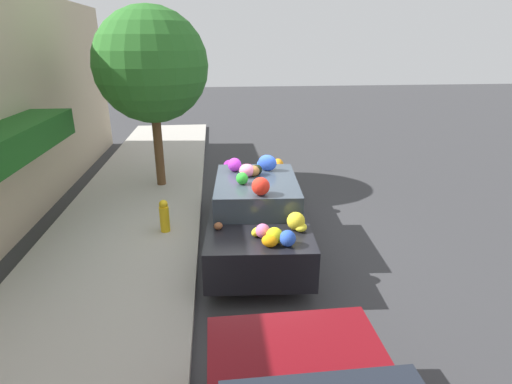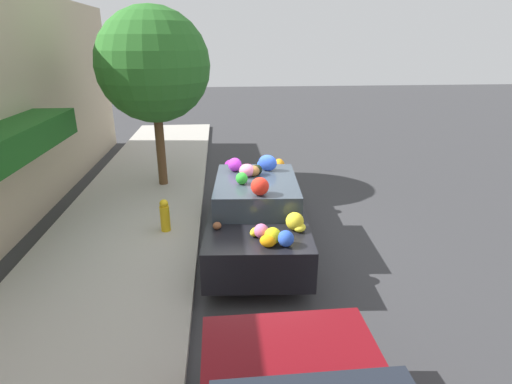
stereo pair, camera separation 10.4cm
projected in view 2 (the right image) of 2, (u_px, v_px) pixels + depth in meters
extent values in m
plane|color=#38383A|center=(253.00, 243.00, 8.17)|extent=(60.00, 60.00, 0.00)
cube|color=#B2ADA3|center=(117.00, 246.00, 7.92)|extent=(24.00, 3.20, 0.13)
cube|color=#195919|center=(7.00, 144.00, 7.05)|extent=(4.48, 0.90, 0.55)
cylinder|color=brown|center=(160.00, 146.00, 10.82)|extent=(0.24, 0.24, 2.17)
sphere|color=#2D7228|center=(153.00, 65.00, 10.08)|extent=(2.87, 2.87, 2.87)
cylinder|color=gold|center=(165.00, 218.00, 8.34)|extent=(0.20, 0.20, 0.55)
sphere|color=gold|center=(164.00, 204.00, 8.22)|extent=(0.18, 0.18, 0.18)
cube|color=black|center=(256.00, 215.00, 7.95)|extent=(4.53, 2.03, 0.69)
cube|color=#333D47|center=(256.00, 191.00, 7.58)|extent=(2.09, 1.66, 0.46)
cylinder|color=black|center=(221.00, 205.00, 9.34)|extent=(0.59, 0.22, 0.58)
cylinder|color=black|center=(289.00, 204.00, 9.37)|extent=(0.59, 0.22, 0.58)
cylinder|color=black|center=(211.00, 266.00, 6.78)|extent=(0.59, 0.22, 0.58)
cylinder|color=black|center=(304.00, 265.00, 6.81)|extent=(0.59, 0.22, 0.58)
sphere|color=black|center=(233.00, 173.00, 9.08)|extent=(0.18, 0.18, 0.16)
ellipsoid|color=orange|center=(241.00, 170.00, 9.23)|extent=(0.24, 0.23, 0.19)
sphere|color=red|center=(260.00, 186.00, 6.69)|extent=(0.31, 0.31, 0.31)
sphere|color=yellow|center=(273.00, 236.00, 6.05)|extent=(0.35, 0.35, 0.26)
ellipsoid|color=brown|center=(217.00, 226.00, 6.54)|extent=(0.20, 0.20, 0.12)
ellipsoid|color=blue|center=(262.00, 164.00, 8.24)|extent=(0.24, 0.26, 0.14)
sphere|color=yellow|center=(295.00, 221.00, 6.49)|extent=(0.37, 0.37, 0.30)
ellipsoid|color=yellow|center=(256.00, 232.00, 6.31)|extent=(0.27, 0.26, 0.14)
ellipsoid|color=#FC9C0E|center=(268.00, 241.00, 5.97)|extent=(0.26, 0.29, 0.19)
ellipsoid|color=orange|center=(279.00, 166.00, 9.28)|extent=(0.31, 0.30, 0.35)
sphere|color=pink|center=(261.00, 231.00, 6.23)|extent=(0.32, 0.32, 0.23)
ellipsoid|color=blue|center=(268.00, 163.00, 7.96)|extent=(0.34, 0.43, 0.33)
sphere|color=black|center=(257.00, 170.00, 7.73)|extent=(0.22, 0.22, 0.20)
sphere|color=#AD2DC5|center=(235.00, 165.00, 7.93)|extent=(0.30, 0.30, 0.27)
ellipsoid|color=purple|center=(230.00, 167.00, 9.28)|extent=(0.38, 0.38, 0.32)
sphere|color=blue|center=(286.00, 238.00, 5.97)|extent=(0.25, 0.25, 0.25)
ellipsoid|color=pink|center=(247.00, 170.00, 7.63)|extent=(0.42, 0.42, 0.24)
ellipsoid|color=yellow|center=(299.00, 227.00, 6.46)|extent=(0.29, 0.27, 0.14)
ellipsoid|color=#946030|center=(254.00, 171.00, 7.66)|extent=(0.32, 0.32, 0.20)
ellipsoid|color=red|center=(249.00, 172.00, 9.11)|extent=(0.19, 0.24, 0.18)
ellipsoid|color=green|center=(242.00, 178.00, 7.21)|extent=(0.29, 0.30, 0.22)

